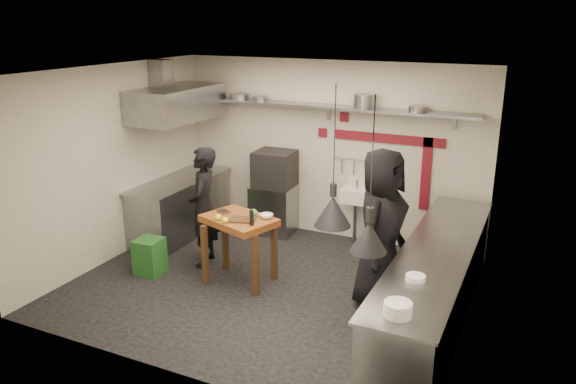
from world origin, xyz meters
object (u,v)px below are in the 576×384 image
at_px(oven_stand, 274,209).
at_px(chef_left, 203,207).
at_px(combi_oven, 275,169).
at_px(prep_table, 240,250).
at_px(green_bin, 150,256).
at_px(chef_right, 381,228).

xyz_separation_m(oven_stand, chef_left, (-0.34, -1.54, 0.46)).
bearing_deg(combi_oven, chef_left, -107.43).
bearing_deg(prep_table, combi_oven, 120.38).
bearing_deg(green_bin, chef_left, 48.90).
height_order(green_bin, chef_left, chef_left).
distance_m(oven_stand, chef_left, 1.64).
distance_m(oven_stand, prep_table, 1.88).
xyz_separation_m(oven_stand, green_bin, (-0.86, -2.14, -0.15)).
relative_size(combi_oven, chef_left, 0.35).
height_order(oven_stand, green_bin, oven_stand).
relative_size(oven_stand, green_bin, 1.60).
height_order(combi_oven, green_bin, combi_oven).
bearing_deg(prep_table, chef_right, 26.29).
height_order(oven_stand, combi_oven, combi_oven).
bearing_deg(combi_oven, green_bin, -116.60).
distance_m(chef_left, chef_right, 2.58).
distance_m(combi_oven, chef_right, 2.70).
height_order(combi_oven, prep_table, combi_oven).
relative_size(prep_table, chef_left, 0.54).
bearing_deg(green_bin, oven_stand, 68.08).
xyz_separation_m(combi_oven, prep_table, (0.37, -1.80, -0.63)).
bearing_deg(green_bin, chef_right, 10.07).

